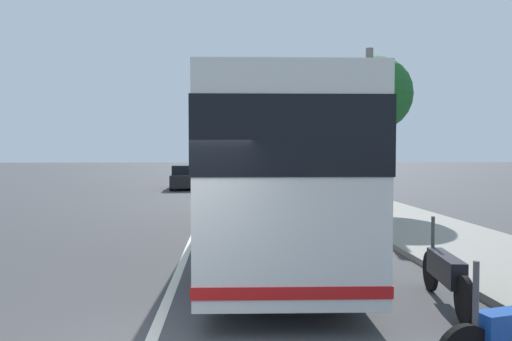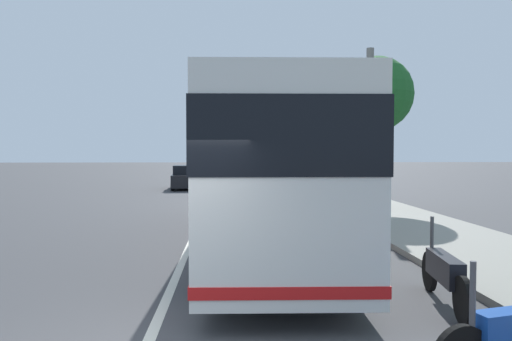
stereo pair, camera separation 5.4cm
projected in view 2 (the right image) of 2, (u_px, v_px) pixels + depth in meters
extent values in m
cube|color=gray|center=(406.00, 223.00, 15.63)|extent=(110.00, 3.60, 0.14)
cube|color=silver|center=(197.00, 226.00, 15.25)|extent=(110.00, 0.16, 0.01)
cube|color=silver|center=(268.00, 169.00, 12.14)|extent=(12.57, 2.94, 3.15)
cube|color=black|center=(268.00, 144.00, 12.12)|extent=(12.61, 2.99, 1.02)
cube|color=red|center=(267.00, 221.00, 12.19)|extent=(12.60, 2.98, 0.16)
cylinder|color=black|center=(228.00, 207.00, 16.16)|extent=(1.01, 0.34, 1.00)
cylinder|color=black|center=(296.00, 207.00, 16.21)|extent=(1.01, 0.34, 1.00)
cylinder|color=black|center=(210.00, 261.00, 8.18)|extent=(1.01, 0.34, 1.00)
cylinder|color=black|center=(345.00, 260.00, 8.23)|extent=(1.01, 0.34, 1.00)
cylinder|color=#4C4C51|center=(473.00, 297.00, 4.71)|extent=(0.06, 0.06, 0.70)
cylinder|color=black|center=(429.00, 271.00, 8.16)|extent=(0.67, 0.17, 0.66)
cylinder|color=black|center=(463.00, 301.00, 6.54)|extent=(0.67, 0.17, 0.66)
cube|color=black|center=(445.00, 268.00, 7.34)|extent=(1.24, 0.40, 0.39)
cylinder|color=#4C4C51|center=(432.00, 237.00, 8.01)|extent=(0.06, 0.06, 0.70)
cube|color=silver|center=(247.00, 173.00, 40.89)|extent=(3.97, 1.92, 0.84)
cube|color=black|center=(246.00, 165.00, 40.91)|extent=(1.92, 1.73, 0.45)
cylinder|color=black|center=(237.00, 176.00, 42.16)|extent=(0.64, 0.23, 0.64)
cylinder|color=black|center=(256.00, 176.00, 42.22)|extent=(0.64, 0.23, 0.64)
cylinder|color=black|center=(237.00, 177.00, 39.57)|extent=(0.64, 0.23, 0.64)
cylinder|color=black|center=(257.00, 177.00, 39.63)|extent=(0.64, 0.23, 0.64)
cube|color=red|center=(237.00, 169.00, 52.58)|extent=(4.00, 1.94, 0.78)
cube|color=black|center=(237.00, 163.00, 52.55)|extent=(2.22, 1.69, 0.48)
cylinder|color=black|center=(229.00, 171.00, 53.78)|extent=(0.65, 0.26, 0.64)
cylinder|color=black|center=(243.00, 171.00, 53.96)|extent=(0.65, 0.26, 0.64)
cylinder|color=black|center=(230.00, 172.00, 51.22)|extent=(0.65, 0.26, 0.64)
cylinder|color=black|center=(245.00, 171.00, 51.40)|extent=(0.65, 0.26, 0.64)
cube|color=black|center=(187.00, 180.00, 31.02)|extent=(4.42, 2.15, 0.76)
cube|color=black|center=(187.00, 170.00, 31.09)|extent=(2.39, 1.87, 0.57)
cylinder|color=black|center=(201.00, 185.00, 29.71)|extent=(0.65, 0.26, 0.64)
cylinder|color=black|center=(173.00, 186.00, 29.51)|extent=(0.65, 0.26, 0.64)
cylinder|color=black|center=(201.00, 182.00, 32.54)|extent=(0.65, 0.26, 0.64)
cylinder|color=black|center=(175.00, 183.00, 32.34)|extent=(0.65, 0.26, 0.64)
cylinder|color=brown|center=(375.00, 163.00, 20.00)|extent=(0.28, 0.28, 3.85)
sphere|color=#1E5B26|center=(376.00, 94.00, 19.89)|extent=(3.09, 3.09, 3.09)
cylinder|color=slate|center=(370.00, 130.00, 18.94)|extent=(0.29, 0.29, 6.43)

